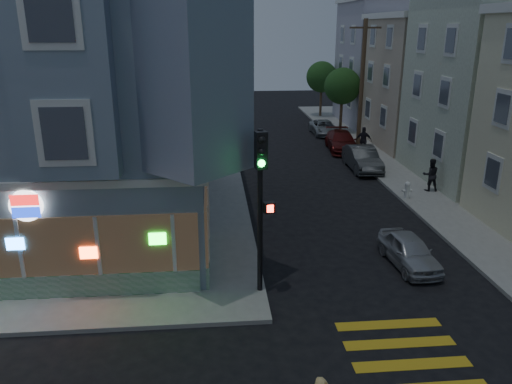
{
  "coord_description": "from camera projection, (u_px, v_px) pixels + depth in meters",
  "views": [
    {
      "loc": [
        1.33,
        -11.04,
        8.59
      ],
      "look_at": [
        2.98,
        7.28,
        2.49
      ],
      "focal_mm": 35.0,
      "sensor_mm": 36.0,
      "label": 1
    }
  ],
  "objects": [
    {
      "name": "parked_car_b",
      "position": [
        362.0,
        159.0,
        31.27
      ],
      "size": [
        1.63,
        4.52,
        1.48
      ],
      "primitive_type": "imported",
      "rotation": [
        0.0,
        0.0,
        -0.01
      ],
      "color": "#3B3F41",
      "rests_on": "ground"
    },
    {
      "name": "ground",
      "position": [
        168.0,
        373.0,
        13.03
      ],
      "size": [
        120.0,
        120.0,
        0.0
      ],
      "primitive_type": "plane",
      "color": "black",
      "rests_on": "ground"
    },
    {
      "name": "traffic_signal",
      "position": [
        261.0,
        186.0,
        15.57
      ],
      "size": [
        0.68,
        0.62,
        5.5
      ],
      "rotation": [
        0.0,
        0.0,
        0.22
      ],
      "color": "black",
      "rests_on": "sidewalk_nw"
    },
    {
      "name": "corner_building",
      "position": [
        37.0,
        96.0,
        21.07
      ],
      "size": [
        14.6,
        14.6,
        11.4
      ],
      "color": "slate",
      "rests_on": "sidewalk_nw"
    },
    {
      "name": "pedestrian_a",
      "position": [
        431.0,
        175.0,
        26.8
      ],
      "size": [
        0.92,
        0.74,
        1.77
      ],
      "primitive_type": "imported",
      "rotation": [
        0.0,
        0.0,
        3.05
      ],
      "color": "black",
      "rests_on": "sidewalk_ne"
    },
    {
      "name": "utility_pole",
      "position": [
        362.0,
        83.0,
        35.23
      ],
      "size": [
        2.2,
        0.3,
        9.0
      ],
      "color": "#4C3826",
      "rests_on": "sidewalk_ne"
    },
    {
      "name": "row_house_c",
      "position": [
        457.0,
        83.0,
        36.86
      ],
      "size": [
        12.0,
        8.6,
        9.0
      ],
      "primitive_type": "cube",
      "color": "tan",
      "rests_on": "sidewalk_ne"
    },
    {
      "name": "row_house_d",
      "position": [
        411.0,
        64.0,
        45.13
      ],
      "size": [
        12.0,
        8.6,
        10.5
      ],
      "primitive_type": "cube",
      "color": "#9A97A6",
      "rests_on": "sidewalk_ne"
    },
    {
      "name": "parked_car_d",
      "position": [
        324.0,
        128.0,
        41.72
      ],
      "size": [
        1.96,
        4.23,
        1.17
      ],
      "primitive_type": "imported",
      "rotation": [
        0.0,
        0.0,
        -0.0
      ],
      "color": "#9BA1A5",
      "rests_on": "ground"
    },
    {
      "name": "parked_car_c",
      "position": [
        341.0,
        141.0,
        36.2
      ],
      "size": [
        2.33,
        4.95,
        1.39
      ],
      "primitive_type": "imported",
      "rotation": [
        0.0,
        0.0,
        -0.08
      ],
      "color": "#591514",
      "rests_on": "ground"
    },
    {
      "name": "street_tree_far",
      "position": [
        322.0,
        77.0,
        48.75
      ],
      "size": [
        3.0,
        3.0,
        5.3
      ],
      "color": "#4C3826",
      "rests_on": "sidewalk_ne"
    },
    {
      "name": "parked_car_a",
      "position": [
        409.0,
        251.0,
        18.74
      ],
      "size": [
        1.62,
        3.56,
        1.18
      ],
      "primitive_type": "imported",
      "rotation": [
        0.0,
        0.0,
        0.06
      ],
      "color": "#B0B2B8",
      "rests_on": "ground"
    },
    {
      "name": "street_tree_near",
      "position": [
        342.0,
        86.0,
        41.19
      ],
      "size": [
        3.0,
        3.0,
        5.3
      ],
      "color": "#4C3826",
      "rests_on": "sidewalk_ne"
    },
    {
      "name": "sidewalk_ne",
      "position": [
        507.0,
        149.0,
        36.7
      ],
      "size": [
        24.0,
        42.0,
        0.15
      ],
      "primitive_type": "cube",
      "color": "gray",
      "rests_on": "ground"
    },
    {
      "name": "pedestrian_b",
      "position": [
        364.0,
        141.0,
        34.61
      ],
      "size": [
        1.19,
        0.74,
        1.89
      ],
      "primitive_type": "imported",
      "rotation": [
        0.0,
        0.0,
        2.87
      ],
      "color": "black",
      "rests_on": "sidewalk_ne"
    },
    {
      "name": "fire_hydrant",
      "position": [
        407.0,
        189.0,
        25.73
      ],
      "size": [
        0.51,
        0.3,
        0.89
      ],
      "color": "white",
      "rests_on": "sidewalk_ne"
    }
  ]
}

